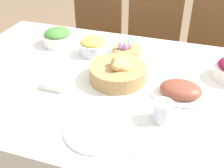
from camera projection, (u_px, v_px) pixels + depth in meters
dining_table at (117, 137)px, 1.62m from camera, size 1.85×1.14×0.76m
chair_far_right at (212, 61)px, 2.12m from camera, size 0.42×0.42×0.93m
chair_far_left at (93, 44)px, 2.37m from camera, size 0.44×0.44×0.93m
chair_far_center at (151, 52)px, 2.24m from camera, size 0.47×0.47×0.93m
bread_basket at (118, 71)px, 1.40m from camera, size 0.29×0.29×0.12m
egg_basket at (127, 48)px, 1.65m from camera, size 0.17×0.17×0.08m
ham_platter at (180, 91)px, 1.30m from camera, size 0.30×0.21×0.07m
green_salad_bowl at (58, 37)px, 1.73m from camera, size 0.19×0.19×0.10m
pineapple_bowl at (94, 46)px, 1.63m from camera, size 0.17×0.17×0.10m
dinner_plate at (97, 130)px, 1.10m from camera, size 0.27×0.27×0.01m
fork at (61, 122)px, 1.15m from camera, size 0.02×0.17×0.00m
knife at (136, 140)px, 1.06m from camera, size 0.02×0.17×0.00m
spoon at (144, 141)px, 1.06m from camera, size 0.02×0.17×0.00m
drinking_cup at (163, 111)px, 1.14m from camera, size 0.08×0.08×0.09m
butter_dish at (55, 85)px, 1.35m from camera, size 0.11×0.07×0.03m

